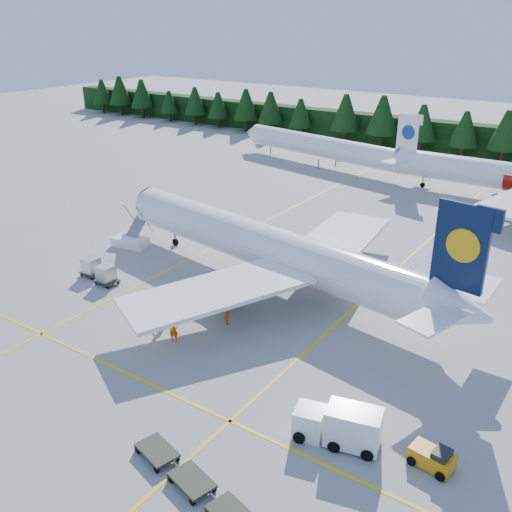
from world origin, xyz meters
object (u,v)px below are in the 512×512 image
Objects in this scene: service_truck at (338,425)px; baggage_tug at (433,458)px; airliner_navy at (257,244)px; airliner_red at (509,177)px; airstairs at (132,239)px.

service_truck is 5.93m from baggage_tug.
airliner_navy is at bearing 153.96° from baggage_tug.
airliner_red is 14.63× the size of baggage_tug.
airliner_red is 7.00× the size of service_truck.
airliner_red reaches higher than airstairs.
airliner_navy is 15.67× the size of baggage_tug.
service_truck is (17.84, -17.26, -2.50)m from airliner_navy.
airliner_navy is 28.70m from baggage_tug.
airliner_red is at bearing 79.23° from service_truck.
service_truck is (2.86, -59.54, -2.23)m from airliner_red.
airstairs is 2.16× the size of baggage_tug.
service_truck is at bearing -34.52° from airstairs.
airliner_red reaches higher than baggage_tug.
airliner_navy is 1.07× the size of airliner_red.
airliner_red is 53.85m from airstairs.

